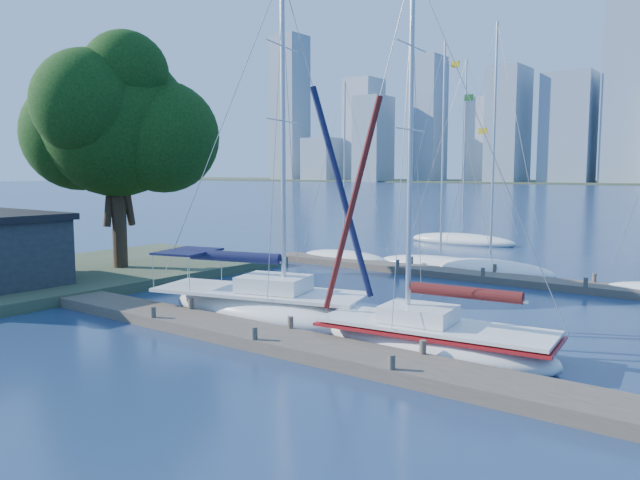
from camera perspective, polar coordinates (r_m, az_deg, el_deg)
The scene contains 11 objects.
ground at distance 20.84m, azimuth -4.30°, elevation -9.59°, with size 700.00×700.00×0.00m, color #162849.
near_dock at distance 20.79m, azimuth -4.30°, elevation -9.06°, with size 26.00×2.00×0.40m, color #463E34.
far_dock at distance 33.50m, azimuth 16.76°, elevation -3.46°, with size 30.00×1.80×0.36m, color #463E34.
shore at distance 35.62m, azimuth -22.05°, elevation -2.97°, with size 12.00×22.00×0.50m, color #38472D.
tree at distance 35.45m, azimuth -18.17°, elevation 10.42°, with size 10.23×9.30×12.82m.
sailboat_navy at distance 24.60m, azimuth -5.55°, elevation -4.75°, with size 9.55×5.19×13.55m.
sailboat_maroon at distance 20.03m, azimuth 10.41°, elevation -7.37°, with size 8.12×3.40×12.50m.
bg_boat_0 at distance 39.63m, azimuth 2.22°, elevation -1.62°, with size 6.35×2.31×11.55m.
bg_boat_1 at distance 37.32m, azimuth 10.94°, elevation -2.21°, with size 8.26×4.91×13.35m.
bg_boat_2 at distance 35.85m, azimuth 15.28°, elevation -2.60°, with size 7.64×4.92×14.04m.
bg_boat_6 at distance 50.80m, azimuth 12.87°, elevation 0.01°, with size 8.76×2.55×14.70m.
Camera 1 is at (13.20, -15.09, 5.69)m, focal length 35.00 mm.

